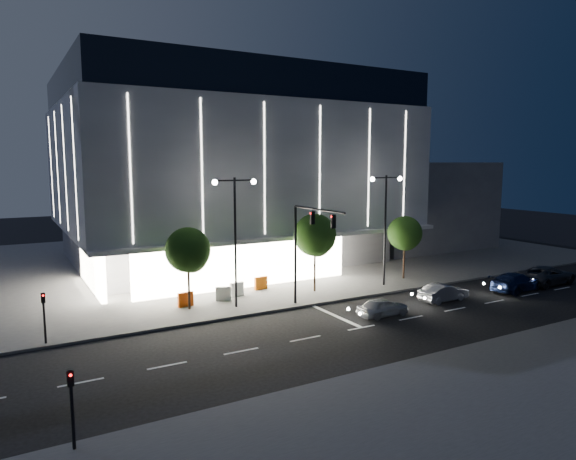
% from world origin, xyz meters
% --- Properties ---
extents(ground, '(160.00, 160.00, 0.00)m').
position_xyz_m(ground, '(0.00, 0.00, 0.00)').
color(ground, black).
rests_on(ground, ground).
extents(sidewalk_museum, '(70.00, 40.00, 0.15)m').
position_xyz_m(sidewalk_museum, '(5.00, 24.00, 0.07)').
color(sidewalk_museum, '#474747').
rests_on(sidewalk_museum, ground).
extents(sidewalk_near, '(70.00, 10.00, 0.15)m').
position_xyz_m(sidewalk_near, '(5.00, -12.00, 0.07)').
color(sidewalk_near, '#474747').
rests_on(sidewalk_near, ground).
extents(museum, '(30.00, 25.80, 18.00)m').
position_xyz_m(museum, '(2.98, 22.31, 9.27)').
color(museum, '#4C4C51').
rests_on(museum, ground).
extents(annex_building, '(16.00, 20.00, 10.00)m').
position_xyz_m(annex_building, '(26.00, 24.00, 5.00)').
color(annex_building, '#4C4C51').
rests_on(annex_building, ground).
extents(traffic_mast, '(0.33, 5.89, 7.07)m').
position_xyz_m(traffic_mast, '(1.00, 3.34, 5.03)').
color(traffic_mast, black).
rests_on(traffic_mast, ground).
extents(street_lamp_west, '(3.16, 0.36, 9.00)m').
position_xyz_m(street_lamp_west, '(-3.00, 6.00, 5.96)').
color(street_lamp_west, black).
rests_on(street_lamp_west, ground).
extents(street_lamp_east, '(3.16, 0.36, 9.00)m').
position_xyz_m(street_lamp_east, '(10.00, 6.00, 5.96)').
color(street_lamp_east, black).
rests_on(street_lamp_east, ground).
extents(ped_signal_far, '(0.22, 0.24, 3.00)m').
position_xyz_m(ped_signal_far, '(-15.00, 4.50, 1.89)').
color(ped_signal_far, black).
rests_on(ped_signal_far, ground).
extents(ped_signal_near, '(0.22, 0.24, 3.00)m').
position_xyz_m(ped_signal_near, '(-15.00, -7.50, 1.89)').
color(ped_signal_near, black).
rests_on(ped_signal_near, ground).
extents(tree_left, '(3.02, 3.02, 5.72)m').
position_xyz_m(tree_left, '(-5.97, 7.02, 4.03)').
color(tree_left, black).
rests_on(tree_left, ground).
extents(tree_mid, '(3.25, 3.25, 6.15)m').
position_xyz_m(tree_mid, '(4.03, 7.02, 4.33)').
color(tree_mid, black).
rests_on(tree_mid, ground).
extents(tree_right, '(2.91, 2.91, 5.51)m').
position_xyz_m(tree_right, '(13.03, 7.02, 3.88)').
color(tree_right, black).
rests_on(tree_right, ground).
extents(car_lead, '(3.58, 1.45, 1.22)m').
position_xyz_m(car_lead, '(4.68, -0.27, 0.61)').
color(car_lead, '#B3B6BC').
rests_on(car_lead, ground).
extents(car_second, '(3.96, 1.49, 1.29)m').
position_xyz_m(car_second, '(10.88, 0.42, 0.65)').
color(car_second, '#A7A8AE').
rests_on(car_second, ground).
extents(car_third, '(5.19, 2.59, 1.45)m').
position_xyz_m(car_third, '(18.00, -0.21, 0.72)').
color(car_third, '#111C42').
rests_on(car_third, ground).
extents(car_fourth, '(5.53, 2.67, 1.52)m').
position_xyz_m(car_fourth, '(22.28, 0.06, 0.76)').
color(car_fourth, '#333439').
rests_on(car_fourth, ground).
extents(barrier_a, '(1.12, 0.41, 1.00)m').
position_xyz_m(barrier_a, '(-6.01, 7.76, 0.65)').
color(barrier_a, '#FF540E').
rests_on(barrier_a, sidewalk_museum).
extents(barrier_b, '(1.12, 0.63, 1.00)m').
position_xyz_m(barrier_b, '(-3.16, 7.92, 0.65)').
color(barrier_b, silver).
rests_on(barrier_b, sidewalk_museum).
extents(barrier_c, '(1.12, 0.39, 1.00)m').
position_xyz_m(barrier_c, '(0.66, 9.56, 0.65)').
color(barrier_c, '#E45D0C').
rests_on(barrier_c, sidewalk_museum).
extents(barrier_d, '(1.13, 0.42, 1.00)m').
position_xyz_m(barrier_d, '(-1.77, 8.69, 0.65)').
color(barrier_d, silver).
rests_on(barrier_d, sidewalk_museum).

